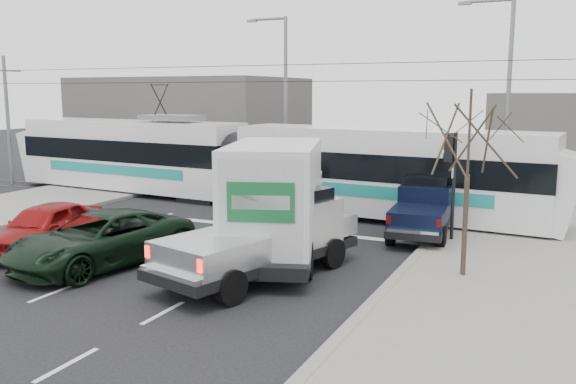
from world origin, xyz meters
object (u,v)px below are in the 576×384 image
at_px(green_car, 101,239).
at_px(box_truck, 276,202).
at_px(street_lamp_near, 504,91).
at_px(traffic_signal, 451,163).
at_px(silver_pickup, 269,233).
at_px(navy_pickup, 424,207).
at_px(red_car, 45,227).
at_px(bare_tree, 469,141).
at_px(tram, 243,162).
at_px(street_lamp_far, 283,91).

bearing_deg(green_car, box_truck, 44.04).
distance_m(street_lamp_near, green_car, 17.94).
xyz_separation_m(traffic_signal, silver_pickup, (-3.92, -5.72, -1.57)).
xyz_separation_m(navy_pickup, red_car, (-10.55, -7.30, -0.23)).
height_order(bare_tree, street_lamp_near, street_lamp_near).
distance_m(green_car, red_car, 2.82).
bearing_deg(traffic_signal, navy_pickup, 140.69).
bearing_deg(green_car, navy_pickup, 56.81).
xyz_separation_m(tram, box_truck, (5.47, -7.78, -0.14)).
bearing_deg(red_car, silver_pickup, -2.14).
height_order(navy_pickup, green_car, navy_pickup).
distance_m(silver_pickup, green_car, 5.05).
xyz_separation_m(silver_pickup, box_truck, (-0.48, 1.49, 0.61)).
distance_m(street_lamp_near, box_truck, 13.27).
height_order(tram, red_car, tram).
bearing_deg(street_lamp_far, silver_pickup, -66.11).
relative_size(street_lamp_near, navy_pickup, 1.80).
distance_m(traffic_signal, green_car, 11.40).
bearing_deg(navy_pickup, green_car, -139.44).
bearing_deg(red_car, traffic_signal, 21.45).
bearing_deg(green_car, street_lamp_near, 68.10).
bearing_deg(street_lamp_near, tram, -159.77).
height_order(bare_tree, tram, tram).
distance_m(bare_tree, street_lamp_far, 17.97).
xyz_separation_m(navy_pickup, green_car, (-7.78, -7.83, -0.22)).
height_order(street_lamp_near, green_car, street_lamp_near).
relative_size(bare_tree, tram, 0.19).
bearing_deg(navy_pickup, tram, 158.23).
xyz_separation_m(street_lamp_far, tram, (0.79, -5.95, -3.20)).
height_order(silver_pickup, box_truck, box_truck).
relative_size(green_car, red_car, 1.24).
bearing_deg(bare_tree, navy_pickup, 113.82).
bearing_deg(street_lamp_far, street_lamp_near, -9.87).
bearing_deg(bare_tree, box_truck, -177.60).
distance_m(tram, navy_pickup, 9.33).
height_order(bare_tree, red_car, bare_tree).
bearing_deg(traffic_signal, tram, 160.18).
bearing_deg(tram, box_truck, -50.07).
bearing_deg(green_car, street_lamp_far, 108.13).
distance_m(bare_tree, green_car, 10.78).
bearing_deg(navy_pickup, box_truck, -128.56).
height_order(box_truck, red_car, box_truck).
relative_size(traffic_signal, green_car, 0.63).
bearing_deg(traffic_signal, red_car, -150.67).
xyz_separation_m(traffic_signal, street_lamp_near, (0.84, 7.50, 2.37)).
height_order(street_lamp_near, box_truck, street_lamp_near).
distance_m(traffic_signal, street_lamp_near, 7.91).
relative_size(bare_tree, traffic_signal, 1.39).
distance_m(box_truck, navy_pickup, 6.13).
xyz_separation_m(traffic_signal, box_truck, (-4.39, -4.23, -0.97)).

